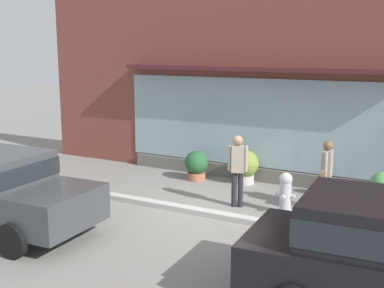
{
  "coord_description": "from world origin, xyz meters",
  "views": [
    {
      "loc": [
        4.69,
        -9.18,
        3.54
      ],
      "look_at": [
        -1.0,
        1.2,
        1.22
      ],
      "focal_mm": 46.09,
      "sensor_mm": 36.0,
      "label": 1
    }
  ],
  "objects_px": {
    "fire_hydrant": "(285,193)",
    "potted_plant_low_front": "(381,187)",
    "pedestrian_with_handbag": "(326,171)",
    "pedestrian_passerby": "(238,166)",
    "potted_plant_window_right": "(196,165)",
    "potted_plant_trailing_edge": "(324,184)",
    "potted_plant_doorstep": "(245,166)"
  },
  "relations": [
    {
      "from": "potted_plant_trailing_edge",
      "to": "potted_plant_doorstep",
      "type": "xyz_separation_m",
      "value": [
        -2.11,
        0.1,
        0.2
      ]
    },
    {
      "from": "pedestrian_passerby",
      "to": "fire_hydrant",
      "type": "bearing_deg",
      "value": 163.4
    },
    {
      "from": "pedestrian_passerby",
      "to": "potted_plant_trailing_edge",
      "type": "relative_size",
      "value": 2.99
    },
    {
      "from": "potted_plant_trailing_edge",
      "to": "pedestrian_with_handbag",
      "type": "bearing_deg",
      "value": -74.71
    },
    {
      "from": "pedestrian_with_handbag",
      "to": "pedestrian_passerby",
      "type": "relative_size",
      "value": 0.96
    },
    {
      "from": "potted_plant_window_right",
      "to": "potted_plant_low_front",
      "type": "relative_size",
      "value": 1.01
    },
    {
      "from": "potted_plant_window_right",
      "to": "potted_plant_trailing_edge",
      "type": "bearing_deg",
      "value": 3.64
    },
    {
      "from": "fire_hydrant",
      "to": "potted_plant_low_front",
      "type": "bearing_deg",
      "value": 41.58
    },
    {
      "from": "potted_plant_low_front",
      "to": "potted_plant_window_right",
      "type": "bearing_deg",
      "value": -179.97
    },
    {
      "from": "fire_hydrant",
      "to": "pedestrian_passerby",
      "type": "xyz_separation_m",
      "value": [
        -1.11,
        -0.04,
        0.48
      ]
    },
    {
      "from": "fire_hydrant",
      "to": "potted_plant_low_front",
      "type": "xyz_separation_m",
      "value": [
        1.74,
        1.54,
        -0.02
      ]
    },
    {
      "from": "pedestrian_passerby",
      "to": "potted_plant_window_right",
      "type": "relative_size",
      "value": 2.04
    },
    {
      "from": "fire_hydrant",
      "to": "pedestrian_with_handbag",
      "type": "relative_size",
      "value": 0.58
    },
    {
      "from": "potted_plant_window_right",
      "to": "potted_plant_doorstep",
      "type": "xyz_separation_m",
      "value": [
        1.29,
        0.31,
        0.06
      ]
    },
    {
      "from": "potted_plant_window_right",
      "to": "pedestrian_with_handbag",
      "type": "bearing_deg",
      "value": -13.88
    },
    {
      "from": "pedestrian_with_handbag",
      "to": "potted_plant_doorstep",
      "type": "relative_size",
      "value": 1.75
    },
    {
      "from": "potted_plant_window_right",
      "to": "potted_plant_low_front",
      "type": "bearing_deg",
      "value": 0.03
    },
    {
      "from": "potted_plant_window_right",
      "to": "potted_plant_low_front",
      "type": "distance_m",
      "value": 4.74
    },
    {
      "from": "pedestrian_with_handbag",
      "to": "potted_plant_low_front",
      "type": "height_order",
      "value": "pedestrian_with_handbag"
    },
    {
      "from": "fire_hydrant",
      "to": "pedestrian_passerby",
      "type": "bearing_deg",
      "value": -177.79
    },
    {
      "from": "pedestrian_with_handbag",
      "to": "pedestrian_passerby",
      "type": "height_order",
      "value": "pedestrian_passerby"
    },
    {
      "from": "fire_hydrant",
      "to": "potted_plant_window_right",
      "type": "bearing_deg",
      "value": 152.87
    },
    {
      "from": "fire_hydrant",
      "to": "potted_plant_doorstep",
      "type": "distance_m",
      "value": 2.53
    },
    {
      "from": "potted_plant_trailing_edge",
      "to": "potted_plant_low_front",
      "type": "relative_size",
      "value": 0.69
    },
    {
      "from": "pedestrian_passerby",
      "to": "potted_plant_doorstep",
      "type": "relative_size",
      "value": 1.81
    },
    {
      "from": "pedestrian_passerby",
      "to": "potted_plant_doorstep",
      "type": "height_order",
      "value": "pedestrian_passerby"
    },
    {
      "from": "potted_plant_window_right",
      "to": "potted_plant_doorstep",
      "type": "height_order",
      "value": "potted_plant_doorstep"
    },
    {
      "from": "potted_plant_trailing_edge",
      "to": "potted_plant_doorstep",
      "type": "height_order",
      "value": "potted_plant_doorstep"
    },
    {
      "from": "potted_plant_window_right",
      "to": "potted_plant_doorstep",
      "type": "relative_size",
      "value": 0.89
    },
    {
      "from": "pedestrian_with_handbag",
      "to": "potted_plant_window_right",
      "type": "distance_m",
      "value": 3.85
    },
    {
      "from": "potted_plant_trailing_edge",
      "to": "potted_plant_low_front",
      "type": "height_order",
      "value": "potted_plant_low_front"
    },
    {
      "from": "potted_plant_doorstep",
      "to": "potted_plant_low_front",
      "type": "relative_size",
      "value": 1.14
    }
  ]
}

